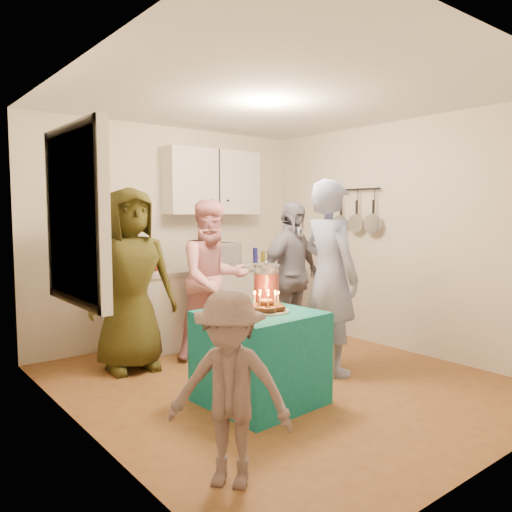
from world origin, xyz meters
TOP-DOWN VIEW (x-y plane):
  - floor at (0.00, 0.00)m, footprint 4.00×4.00m
  - ceiling at (0.00, 0.00)m, footprint 4.00×4.00m
  - back_wall at (0.00, 2.00)m, footprint 3.60×3.60m
  - left_wall at (-1.80, 0.00)m, footprint 4.00×4.00m
  - right_wall at (1.80, 0.00)m, footprint 4.00×4.00m
  - window_night at (-1.77, 0.30)m, footprint 0.04×1.00m
  - counter at (0.20, 1.70)m, footprint 2.20×0.58m
  - countertop at (0.20, 1.70)m, footprint 2.24×0.62m
  - upper_cabinet at (0.50, 1.85)m, footprint 1.30×0.30m
  - pot_rack at (1.72, 0.70)m, footprint 0.12×1.00m
  - microwave at (0.46, 1.70)m, footprint 0.53×0.37m
  - party_table at (-0.47, -0.29)m, footprint 0.90×0.90m
  - donut_cake at (-0.43, -0.32)m, footprint 0.38×0.38m
  - punch_jar at (-0.24, -0.09)m, footprint 0.22×0.22m
  - man_birthday at (0.56, -0.10)m, footprint 0.50×0.72m
  - woman_back_left at (-0.92, 1.19)m, footprint 0.95×0.68m
  - woman_back_center at (-0.04, 1.03)m, footprint 0.93×0.77m
  - woman_back_right at (0.81, 0.73)m, footprint 1.05×0.58m
  - child_near_left at (-1.40, -1.16)m, footprint 0.78×0.83m

SIDE VIEW (x-z plane):
  - floor at x=0.00m, z-range 0.00..0.00m
  - party_table at x=-0.47m, z-range 0.00..0.76m
  - counter at x=0.20m, z-range 0.00..0.86m
  - child_near_left at x=-1.40m, z-range 0.00..1.13m
  - woman_back_right at x=0.81m, z-range 0.00..1.70m
  - donut_cake at x=-0.43m, z-range 0.76..0.94m
  - woman_back_center at x=-0.04m, z-range 0.00..1.71m
  - countertop at x=0.20m, z-range 0.86..0.91m
  - woman_back_left at x=-0.92m, z-range 0.00..1.82m
  - punch_jar at x=-0.24m, z-range 0.76..1.10m
  - man_birthday at x=0.56m, z-range 0.00..1.89m
  - microwave at x=0.46m, z-range 0.91..1.19m
  - back_wall at x=0.00m, z-range 1.30..1.30m
  - left_wall at x=-1.80m, z-range 1.30..1.30m
  - right_wall at x=1.80m, z-range 1.30..1.30m
  - window_night at x=-1.77m, z-range 0.95..2.15m
  - pot_rack at x=1.72m, z-range 1.30..1.90m
  - upper_cabinet at x=0.50m, z-range 1.55..2.35m
  - ceiling at x=0.00m, z-range 2.60..2.60m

